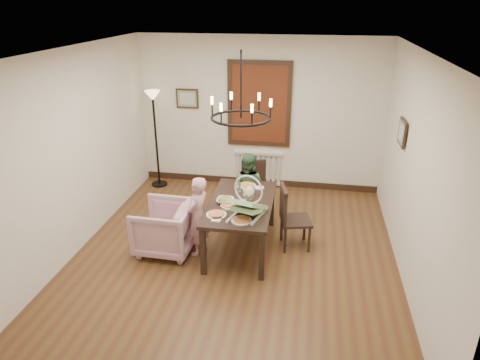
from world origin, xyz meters
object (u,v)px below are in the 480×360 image
(drinking_glass, at_px, (249,197))
(armchair, at_px, (165,228))
(floor_lamp, at_px, (156,141))
(seated_man, at_px, (248,193))
(elderly_woman, at_px, (198,223))
(chair_far, at_px, (255,190))
(chair_right, at_px, (296,217))
(baby_bouncer, at_px, (248,203))
(dining_table, at_px, (241,207))

(drinking_glass, bearing_deg, armchair, -166.14)
(armchair, xyz_separation_m, floor_lamp, (-0.90, 2.22, 0.54))
(seated_man, bearing_deg, elderly_woman, 78.49)
(armchair, relative_size, drinking_glass, 5.42)
(chair_far, bearing_deg, drinking_glass, -102.45)
(armchair, bearing_deg, chair_right, 104.66)
(chair_far, height_order, floor_lamp, floor_lamp)
(armchair, distance_m, elderly_woman, 0.51)
(baby_bouncer, bearing_deg, chair_far, 110.29)
(dining_table, xyz_separation_m, drinking_glass, (0.11, 0.03, 0.16))
(baby_bouncer, xyz_separation_m, drinking_glass, (-0.05, 0.42, -0.12))
(chair_right, height_order, armchair, chair_right)
(seated_man, distance_m, floor_lamp, 2.27)
(dining_table, height_order, drinking_glass, drinking_glass)
(chair_right, relative_size, elderly_woman, 0.99)
(chair_right, relative_size, armchair, 1.20)
(elderly_woman, height_order, drinking_glass, elderly_woman)
(chair_right, bearing_deg, floor_lamp, 43.69)
(elderly_woman, bearing_deg, drinking_glass, 128.75)
(chair_far, height_order, chair_right, chair_right)
(chair_far, relative_size, drinking_glass, 6.27)
(dining_table, distance_m, elderly_woman, 0.64)
(chair_right, distance_m, seated_man, 1.05)
(chair_far, relative_size, floor_lamp, 0.51)
(seated_man, bearing_deg, floor_lamp, -15.59)
(dining_table, relative_size, floor_lamp, 0.88)
(chair_right, bearing_deg, armchair, 90.05)
(drinking_glass, height_order, floor_lamp, floor_lamp)
(seated_man, bearing_deg, chair_right, 155.52)
(armchair, xyz_separation_m, baby_bouncer, (1.21, -0.14, 0.57))
(drinking_glass, bearing_deg, chair_right, 11.55)
(chair_right, height_order, baby_bouncer, baby_bouncer)
(armchair, relative_size, floor_lamp, 0.44)
(chair_right, bearing_deg, seated_man, 37.64)
(chair_right, xyz_separation_m, seated_man, (-0.81, 0.66, 0.01))
(armchair, height_order, baby_bouncer, baby_bouncer)
(chair_right, relative_size, drinking_glass, 6.50)
(seated_man, xyz_separation_m, drinking_glass, (0.14, -0.80, 0.33))
(chair_right, bearing_deg, elderly_woman, 93.92)
(elderly_woman, height_order, baby_bouncer, baby_bouncer)
(chair_right, height_order, seated_man, seated_man)
(armchair, distance_m, seated_man, 1.50)
(dining_table, relative_size, chair_far, 1.72)
(chair_far, relative_size, elderly_woman, 0.96)
(drinking_glass, bearing_deg, chair_far, 92.89)
(dining_table, xyz_separation_m, seated_man, (-0.03, 0.83, -0.17))
(elderly_woman, xyz_separation_m, floor_lamp, (-1.39, 2.20, 0.42))
(dining_table, bearing_deg, drinking_glass, 16.28)
(chair_right, relative_size, seated_man, 0.99)
(baby_bouncer, bearing_deg, armchair, -170.16)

